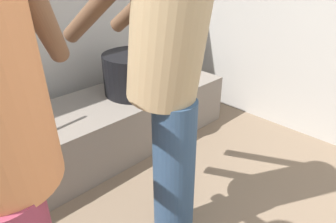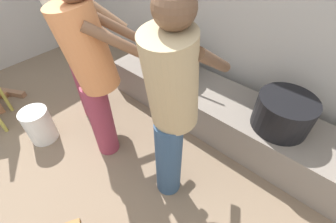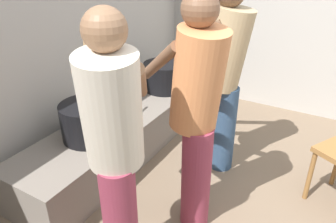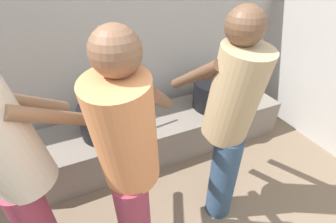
# 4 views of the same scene
# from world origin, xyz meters

# --- Properties ---
(block_enclosure_rear) EXTENTS (4.90, 0.20, 2.00)m
(block_enclosure_rear) POSITION_xyz_m (0.00, 2.39, 1.00)
(block_enclosure_rear) COLOR #ADA8A0
(block_enclosure_rear) RESTS_ON ground_plane
(hearth_ledge) EXTENTS (2.61, 0.60, 0.40)m
(hearth_ledge) POSITION_xyz_m (0.67, 1.87, 0.20)
(hearth_ledge) COLOR slate
(hearth_ledge) RESTS_ON ground_plane
(cooking_pot_main) EXTENTS (0.44, 0.44, 0.75)m
(cooking_pot_main) POSITION_xyz_m (0.08, 1.86, 0.54)
(cooking_pot_main) COLOR black
(cooking_pot_main) RESTS_ON hearth_ledge
(cooking_pot_secondary) EXTENTS (0.46, 0.46, 0.29)m
(cooking_pot_secondary) POSITION_xyz_m (1.25, 1.85, 0.54)
(cooking_pot_secondary) COLOR black
(cooking_pot_secondary) RESTS_ON hearth_ledge
(cook_in_cream_shirt) EXTENTS (0.72, 0.62, 1.55)m
(cook_in_cream_shirt) POSITION_xyz_m (-0.48, 1.13, 0.89)
(cook_in_cream_shirt) COLOR #8C3347
(cook_in_cream_shirt) RESTS_ON ground_plane
(cook_in_tan_shirt) EXTENTS (0.39, 0.69, 1.59)m
(cook_in_tan_shirt) POSITION_xyz_m (0.76, 1.01, 0.91)
(cook_in_tan_shirt) COLOR navy
(cook_in_tan_shirt) RESTS_ON ground_plane
(cook_in_orange_shirt) EXTENTS (0.62, 0.73, 1.59)m
(cook_in_orange_shirt) POSITION_xyz_m (0.06, 0.92, 0.91)
(cook_in_orange_shirt) COLOR #8C3347
(cook_in_orange_shirt) RESTS_ON ground_plane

